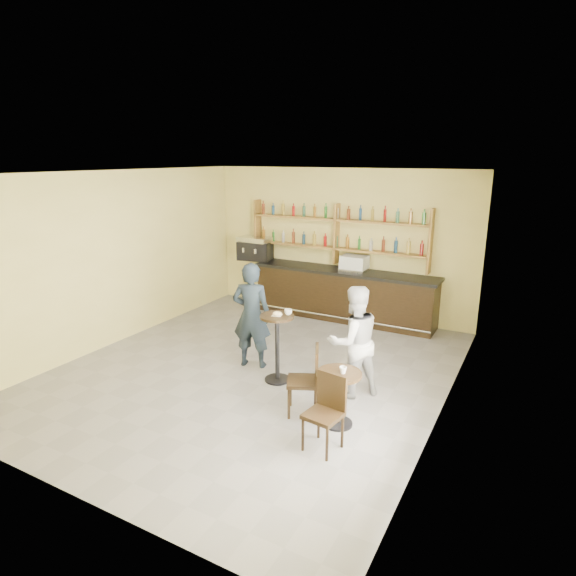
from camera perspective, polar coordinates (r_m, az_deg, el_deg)
The scene contains 23 objects.
floor at distance 8.13m, azimuth -3.98°, elevation -9.67°, with size 7.00×7.00×0.00m, color slate.
ceiling at distance 7.37m, azimuth -4.45°, elevation 13.48°, with size 7.00×7.00×0.00m, color white.
wall_back at distance 10.64m, azimuth 6.01°, elevation 5.36°, with size 7.00×7.00×0.00m, color #F1E589.
wall_front at distance 5.15m, azimuth -25.77°, elevation -7.16°, with size 7.00×7.00×0.00m, color #F1E589.
wall_left at distance 9.52m, azimuth -19.65°, elevation 3.35°, with size 7.00×7.00×0.00m, color #F1E589.
wall_right at distance 6.54m, azimuth 18.57°, elevation -1.79°, with size 7.00×7.00×0.00m, color #F1E589.
window_pane at distance 5.38m, azimuth 16.27°, elevation -4.13°, with size 2.00×2.00×0.00m, color white.
window_frame at distance 5.38m, azimuth 16.21°, elevation -4.12°, with size 0.04×1.70×2.10m, color black, non-canonical shape.
shelf_unit at distance 10.49m, azimuth 5.77°, elevation 6.38°, with size 4.00×0.26×1.40m, color brown, non-canonical shape.
liquor_bottles at distance 10.47m, azimuth 5.79°, elevation 7.30°, with size 3.68×0.10×1.00m, color #8C5919, non-canonical shape.
bar_counter at distance 10.46m, azimuth 6.61°, elevation -0.78°, with size 4.03×0.79×1.09m, color black, non-canonical shape.
espresso_machine at distance 11.26m, azimuth -3.91°, elevation 4.72°, with size 0.75×0.48×0.54m, color black, non-canonical shape.
pastry_case at distance 10.21m, azimuth 7.87°, elevation 2.90°, with size 0.55×0.44×0.33m, color silver, non-canonical shape.
pedestal_table at distance 7.55m, azimuth -1.28°, elevation -7.16°, with size 0.53×0.53×1.09m, color black, non-canonical shape.
napkin at distance 7.36m, azimuth -1.31°, elevation -3.23°, with size 0.15×0.15×0.00m, color white.
donut at distance 7.34m, azimuth -1.28°, elevation -3.07°, with size 0.14×0.14×0.05m, color #E1B452.
cup_pedestal at distance 7.37m, azimuth 0.02°, elevation -2.86°, with size 0.12×0.12×0.09m, color white.
man_main at distance 7.99m, azimuth -4.33°, elevation -3.25°, with size 0.65×0.43×1.79m, color black.
cafe_table at distance 6.48m, azimuth 6.00°, elevation -12.92°, with size 0.59×0.59×0.75m, color black, non-canonical shape.
cup_cafe at distance 6.28m, azimuth 6.53°, elevation -9.65°, with size 0.10×0.10×0.09m, color white.
chair_west at distance 6.68m, azimuth 1.75°, elevation -10.91°, with size 0.42×0.42×0.97m, color black, non-canonical shape.
chair_south at distance 5.94m, azimuth 4.18°, elevation -14.70°, with size 0.40×0.40×0.93m, color black, non-canonical shape.
patron_second at distance 7.11m, azimuth 7.77°, elevation -6.26°, with size 0.81×0.63×1.67m, color #A4A5A9.
Camera 1 is at (3.99, -6.19, 3.44)m, focal length 30.00 mm.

